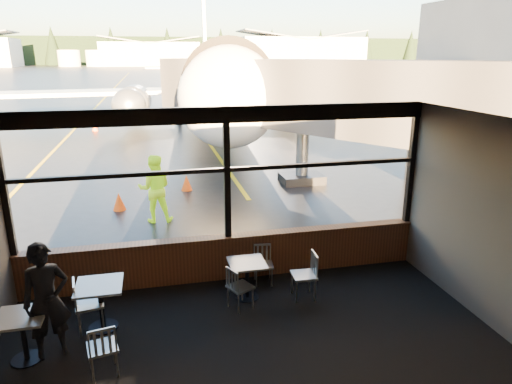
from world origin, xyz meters
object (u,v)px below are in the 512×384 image
object	(u,v)px
jet_bridge	(309,121)
chair_mid_w	(89,304)
passenger	(47,301)
cone_extra	(119,201)
chair_near_n	(263,265)
chair_near_e	(304,276)
chair_near_w	(240,287)
cone_wing	(95,127)
airliner	(211,39)
cafe_table_near	(247,280)
cone_nose	(187,183)
cafe_table_mid	(101,307)
ground_crew	(155,189)
chair_mid_s	(102,348)
cafe_table_left	(24,338)

from	to	relation	value
jet_bridge	chair_mid_w	world-z (taller)	jet_bridge
passenger	cone_extra	distance (m)	6.88
chair_near_n	chair_mid_w	bearing A→B (deg)	22.93
chair_near_e	chair_near_w	xyz separation A→B (m)	(-1.23, -0.10, -0.04)
passenger	cone_wing	size ratio (longest dim) A/B	3.51
airliner	chair_near_n	xyz separation A→B (m)	(-2.04, -22.17, -4.96)
cafe_table_near	airliner	bearing A→B (deg)	83.77
cone_nose	chair_near_n	bearing A→B (deg)	-82.19
cone_wing	cafe_table_mid	bearing A→B (deg)	-83.91
cafe_table_mid	ground_crew	bearing A→B (deg)	79.04
cafe_table_near	cafe_table_mid	distance (m)	2.60
cone_nose	jet_bridge	bearing A→B (deg)	-15.27
cone_wing	passenger	bearing A→B (deg)	-85.79
airliner	cafe_table_mid	xyz separation A→B (m)	(-5.04, -23.08, -4.95)
cafe_table_mid	chair_near_n	size ratio (longest dim) A/B	1.03
chair_near_w	cone_nose	world-z (taller)	chair_near_w
chair_mid_s	cone_wing	distance (m)	23.10
jet_bridge	cone_nose	size ratio (longest dim) A/B	20.82
cafe_table_near	chair_mid_w	xyz separation A→B (m)	(-2.75, -0.42, 0.09)
chair_mid_s	cone_extra	world-z (taller)	chair_mid_s
cafe_table_left	chair_mid_w	bearing A→B (deg)	36.42
cafe_table_near	chair_mid_s	world-z (taller)	chair_mid_s
cafe_table_left	cone_extra	xyz separation A→B (m)	(0.97, 6.90, -0.12)
passenger	cone_wing	xyz separation A→B (m)	(-1.64, 22.31, -0.65)
cone_wing	cone_extra	size ratio (longest dim) A/B	0.99
cone_extra	cone_nose	bearing A→B (deg)	37.24
cafe_table_left	cone_wing	size ratio (longest dim) A/B	1.46
chair_near_e	chair_near_w	world-z (taller)	chair_near_e
chair_near_n	cone_wing	bearing A→B (deg)	-68.54
cafe_table_left	chair_near_w	size ratio (longest dim) A/B	0.92
chair_near_e	chair_mid_s	xyz separation A→B (m)	(-3.48, -1.40, -0.03)
chair_mid_w	cone_extra	size ratio (longest dim) A/B	1.76
cafe_table_mid	chair_near_e	world-z (taller)	chair_near_e
chair_near_w	cafe_table_mid	bearing A→B (deg)	-112.82
jet_bridge	chair_near_n	bearing A→B (deg)	-116.71
cone_nose	cone_wing	bearing A→B (deg)	107.45
chair_mid_s	cone_extra	bearing A→B (deg)	80.01
chair_near_n	ground_crew	size ratio (longest dim) A/B	0.43
chair_mid_w	cone_wing	world-z (taller)	chair_mid_w
chair_near_e	chair_near_n	world-z (taller)	chair_near_e
jet_bridge	chair_near_n	xyz separation A→B (m)	(-2.97, -5.90, -1.99)
chair_near_e	cone_wing	bearing A→B (deg)	18.66
airliner	ground_crew	distance (m)	18.98
chair_mid_s	cone_extra	distance (m)	7.48
chair_near_w	airliner	bearing A→B (deg)	147.95
cone_wing	cone_nose	bearing A→B (deg)	-72.55
cafe_table_near	passenger	bearing A→B (deg)	-163.20
jet_bridge	chair_mid_s	distance (m)	10.11
ground_crew	cone_extra	size ratio (longest dim) A/B	3.53
passenger	ground_crew	size ratio (longest dim) A/B	0.98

